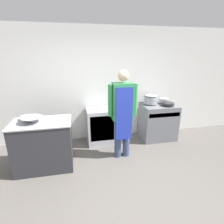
# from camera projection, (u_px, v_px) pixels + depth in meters

# --- Properties ---
(ground_plane) EXTENTS (14.00, 14.00, 0.00)m
(ground_plane) POSITION_uv_depth(u_px,v_px,m) (125.00, 200.00, 2.62)
(ground_plane) COLOR #5B5651
(wall_back) EXTENTS (8.00, 0.05, 2.70)m
(wall_back) POSITION_uv_depth(u_px,v_px,m) (101.00, 85.00, 4.25)
(wall_back) COLOR white
(wall_back) RESTS_ON ground_plane
(prep_counter) EXTENTS (1.06, 0.67, 0.93)m
(prep_counter) POSITION_uv_depth(u_px,v_px,m) (44.00, 145.00, 3.26)
(prep_counter) COLOR #2D2D33
(prep_counter) RESTS_ON ground_plane
(stove) EXTENTS (0.84, 0.63, 0.90)m
(stove) POSITION_uv_depth(u_px,v_px,m) (158.00, 122.00, 4.44)
(stove) COLOR slate
(stove) RESTS_ON ground_plane
(fridge_unit) EXTENTS (0.64, 0.57, 0.86)m
(fridge_unit) POSITION_uv_depth(u_px,v_px,m) (101.00, 126.00, 4.21)
(fridge_unit) COLOR silver
(fridge_unit) RESTS_ON ground_plane
(person_cook) EXTENTS (0.59, 0.24, 1.80)m
(person_cook) POSITION_uv_depth(u_px,v_px,m) (123.00, 110.00, 3.43)
(person_cook) COLOR #38476B
(person_cook) RESTS_ON ground_plane
(mixing_bowl) EXTENTS (0.37, 0.37, 0.10)m
(mixing_bowl) POSITION_uv_depth(u_px,v_px,m) (32.00, 120.00, 3.06)
(mixing_bowl) COLOR #9EA0A8
(mixing_bowl) RESTS_ON prep_counter
(small_bowl) EXTENTS (0.24, 0.24, 0.07)m
(small_bowl) POSITION_uv_depth(u_px,v_px,m) (27.00, 118.00, 3.21)
(small_bowl) COLOR #9EA0A8
(small_bowl) RESTS_ON prep_counter
(stock_pot) EXTENTS (0.33, 0.33, 0.23)m
(stock_pot) POSITION_uv_depth(u_px,v_px,m) (151.00, 99.00, 4.32)
(stock_pot) COLOR #9EA0A8
(stock_pot) RESTS_ON stove
(saute_pan) EXTENTS (0.29, 0.29, 0.06)m
(saute_pan) POSITION_uv_depth(u_px,v_px,m) (168.00, 104.00, 4.21)
(saute_pan) COLOR #262628
(saute_pan) RESTS_ON stove
(sauce_pot) EXTENTS (0.23, 0.23, 0.11)m
(sauce_pot) POSITION_uv_depth(u_px,v_px,m) (164.00, 101.00, 4.41)
(sauce_pot) COLOR #9EA0A8
(sauce_pot) RESTS_ON stove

